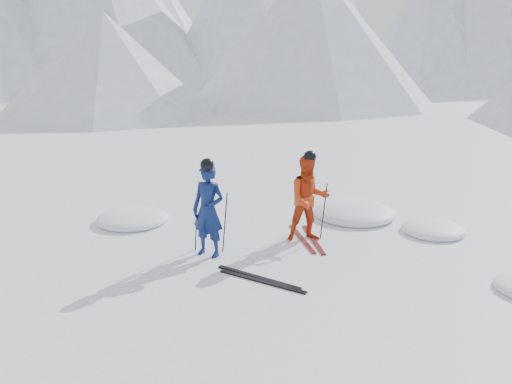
# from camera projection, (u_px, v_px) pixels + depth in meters

# --- Properties ---
(ground) EXTENTS (160.00, 160.00, 0.00)m
(ground) POSITION_uv_depth(u_px,v_px,m) (336.00, 261.00, 10.18)
(ground) COLOR white
(ground) RESTS_ON ground
(mountain_range) EXTENTS (106.15, 62.94, 15.53)m
(mountain_range) POSITION_uv_depth(u_px,v_px,m) (457.00, 3.00, 40.27)
(mountain_range) COLOR #B2BCD1
(mountain_range) RESTS_ON ground
(skier_blue) EXTENTS (0.74, 0.57, 1.80)m
(skier_blue) POSITION_uv_depth(u_px,v_px,m) (208.00, 211.00, 10.21)
(skier_blue) COLOR #0D1C51
(skier_blue) RESTS_ON ground
(skier_red) EXTENTS (1.06, 0.96, 1.78)m
(skier_red) POSITION_uv_depth(u_px,v_px,m) (309.00, 199.00, 11.01)
(skier_red) COLOR red
(skier_red) RESTS_ON ground
(pole_blue_left) EXTENTS (0.12, 0.08, 1.20)m
(pole_blue_left) POSITION_uv_depth(u_px,v_px,m) (196.00, 222.00, 10.49)
(pole_blue_left) COLOR black
(pole_blue_left) RESTS_ON ground
(pole_blue_right) EXTENTS (0.12, 0.07, 1.20)m
(pole_blue_right) POSITION_uv_depth(u_px,v_px,m) (225.00, 222.00, 10.47)
(pole_blue_right) COLOR black
(pole_blue_right) RESTS_ON ground
(pole_red_left) EXTENTS (0.12, 0.09, 1.18)m
(pole_red_left) POSITION_uv_depth(u_px,v_px,m) (296.00, 208.00, 11.39)
(pole_red_left) COLOR black
(pole_red_left) RESTS_ON ground
(pole_red_right) EXTENTS (0.12, 0.08, 1.18)m
(pole_red_right) POSITION_uv_depth(u_px,v_px,m) (324.00, 211.00, 11.17)
(pole_red_right) COLOR black
(pole_red_right) RESTS_ON ground
(ski_worn_left) EXTENTS (0.80, 1.58, 0.03)m
(ski_worn_left) POSITION_uv_depth(u_px,v_px,m) (302.00, 238.00, 11.27)
(ski_worn_left) COLOR black
(ski_worn_left) RESTS_ON ground
(ski_worn_right) EXTENTS (0.69, 1.62, 0.03)m
(ski_worn_right) POSITION_uv_depth(u_px,v_px,m) (313.00, 239.00, 11.22)
(ski_worn_right) COLOR black
(ski_worn_right) RESTS_ON ground
(ski_loose_a) EXTENTS (1.62, 0.69, 0.03)m
(ski_loose_a) POSITION_uv_depth(u_px,v_px,m) (258.00, 277.00, 9.43)
(ski_loose_a) COLOR black
(ski_loose_a) RESTS_ON ground
(ski_loose_b) EXTENTS (1.64, 0.64, 0.03)m
(ski_loose_b) POSITION_uv_depth(u_px,v_px,m) (262.00, 281.00, 9.27)
(ski_loose_b) COLOR black
(ski_loose_b) RESTS_ON ground
(snow_lumps) EXTENTS (9.35, 4.86, 0.42)m
(snow_lumps) POSITION_uv_depth(u_px,v_px,m) (316.00, 226.00, 12.08)
(snow_lumps) COLOR white
(snow_lumps) RESTS_ON ground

